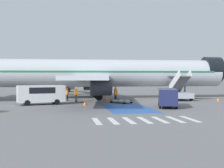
# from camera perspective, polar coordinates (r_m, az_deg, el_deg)

# --- Properties ---
(ground_plane) EXTENTS (600.00, 600.00, 0.00)m
(ground_plane) POSITION_cam_1_polar(r_m,az_deg,el_deg) (45.87, -2.09, -2.65)
(ground_plane) COLOR slate
(apron_leadline_yellow) EXTENTS (78.09, 1.45, 0.01)m
(apron_leadline_yellow) POSITION_cam_1_polar(r_m,az_deg,el_deg) (45.94, -0.82, -2.64)
(apron_leadline_yellow) COLOR gold
(apron_leadline_yellow) RESTS_ON ground_plane
(apron_stand_patch_blue) EXTENTS (4.57, 9.24, 0.01)m
(apron_stand_patch_blue) POSITION_cam_1_polar(r_m,az_deg,el_deg) (31.96, 2.97, -4.45)
(apron_stand_patch_blue) COLOR #2856A8
(apron_stand_patch_blue) RESTS_ON ground_plane
(apron_walkway_bar_0) EXTENTS (0.44, 3.60, 0.01)m
(apron_walkway_bar_0) POSITION_cam_1_polar(r_m,az_deg,el_deg) (22.93, -2.82, -6.80)
(apron_walkway_bar_0) COLOR silver
(apron_walkway_bar_0) RESTS_ON ground_plane
(apron_walkway_bar_1) EXTENTS (0.44, 3.60, 0.01)m
(apron_walkway_bar_1) POSITION_cam_1_polar(r_m,az_deg,el_deg) (23.09, 0.17, -6.74)
(apron_walkway_bar_1) COLOR silver
(apron_walkway_bar_1) RESTS_ON ground_plane
(apron_walkway_bar_2) EXTENTS (0.44, 3.60, 0.01)m
(apron_walkway_bar_2) POSITION_cam_1_polar(r_m,az_deg,el_deg) (23.32, 3.09, -6.66)
(apron_walkway_bar_2) COLOR silver
(apron_walkway_bar_2) RESTS_ON ground_plane
(apron_walkway_bar_3) EXTENTS (0.44, 3.60, 0.01)m
(apron_walkway_bar_3) POSITION_cam_1_polar(r_m,az_deg,el_deg) (23.60, 5.96, -6.57)
(apron_walkway_bar_3) COLOR silver
(apron_walkway_bar_3) RESTS_ON ground_plane
(apron_walkway_bar_4) EXTENTS (0.44, 3.60, 0.01)m
(apron_walkway_bar_4) POSITION_cam_1_polar(r_m,az_deg,el_deg) (23.94, 8.75, -6.46)
(apron_walkway_bar_4) COLOR silver
(apron_walkway_bar_4) RESTS_ON ground_plane
(apron_walkway_bar_5) EXTENTS (0.44, 3.60, 0.01)m
(apron_walkway_bar_5) POSITION_cam_1_polar(r_m,az_deg,el_deg) (24.34, 11.45, -6.34)
(apron_walkway_bar_5) COLOR silver
(apron_walkway_bar_5) RESTS_ON ground_plane
(apron_walkway_bar_6) EXTENTS (0.44, 3.60, 0.01)m
(apron_walkway_bar_6) POSITION_cam_1_polar(r_m,az_deg,el_deg) (24.78, 14.06, -6.22)
(apron_walkway_bar_6) COLOR silver
(apron_walkway_bar_6) RESTS_ON ground_plane
(airliner) EXTENTS (44.55, 35.45, 11.46)m
(airliner) POSITION_cam_1_polar(r_m,az_deg,el_deg) (45.74, -1.63, 2.01)
(airliner) COLOR #B7BCC4
(airliner) RESTS_ON ground_plane
(boarding_stairs_forward) EXTENTS (2.28, 5.26, 4.15)m
(boarding_stairs_forward) POSITION_cam_1_polar(r_m,az_deg,el_deg) (43.74, 12.26, -1.56)
(boarding_stairs_forward) COLOR #ADB2BA
(boarding_stairs_forward) RESTS_ON ground_plane
(fuel_tanker) EXTENTS (9.10, 3.06, 3.47)m
(fuel_tanker) POSITION_cam_1_polar(r_m,az_deg,el_deg) (65.84, -10.72, 0.11)
(fuel_tanker) COLOR #38383D
(fuel_tanker) RESTS_ON ground_plane
(service_van_0) EXTENTS (3.09, 5.12, 1.93)m
(service_van_0) POSITION_cam_1_polar(r_m,az_deg,el_deg) (33.38, 10.12, -2.21)
(service_van_0) COLOR #1E234C
(service_van_0) RESTS_ON ground_plane
(service_van_1) EXTENTS (5.59, 3.04, 2.20)m
(service_van_1) POSITION_cam_1_polar(r_m,az_deg,el_deg) (36.75, -12.84, -1.65)
(service_van_1) COLOR silver
(service_van_1) RESTS_ON ground_plane
(baggage_cart) EXTENTS (2.79, 2.97, 0.87)m
(baggage_cart) POSITION_cam_1_polar(r_m,az_deg,el_deg) (37.99, 1.70, -3.12)
(baggage_cart) COLOR gray
(baggage_cart) RESTS_ON ground_plane
(ground_crew_0) EXTENTS (0.47, 0.33, 1.84)m
(ground_crew_0) POSITION_cam_1_polar(r_m,az_deg,el_deg) (42.36, 0.65, -1.54)
(ground_crew_0) COLOR #191E38
(ground_crew_0) RESTS_ON ground_plane
(ground_crew_1) EXTENTS (0.48, 0.43, 1.61)m
(ground_crew_1) POSITION_cam_1_polar(r_m,az_deg,el_deg) (40.71, 0.70, -1.87)
(ground_crew_1) COLOR #191E38
(ground_crew_1) RESTS_ON ground_plane
(ground_crew_2) EXTENTS (0.46, 0.29, 1.82)m
(ground_crew_2) POSITION_cam_1_polar(r_m,az_deg,el_deg) (40.04, -6.57, -1.74)
(ground_crew_2) COLOR #2D2D33
(ground_crew_2) RESTS_ON ground_plane
(ground_crew_3) EXTENTS (0.39, 0.49, 1.68)m
(ground_crew_3) POSITION_cam_1_polar(r_m,az_deg,el_deg) (41.84, -8.20, -1.74)
(ground_crew_3) COLOR #2D2D33
(ground_crew_3) RESTS_ON ground_plane
(traffic_cone_0) EXTENTS (0.55, 0.55, 0.61)m
(traffic_cone_0) POSITION_cam_1_polar(r_m,az_deg,el_deg) (41.00, -0.96, -2.71)
(traffic_cone_0) COLOR orange
(traffic_cone_0) RESTS_ON ground_plane
(traffic_cone_1) EXTENTS (0.43, 0.43, 0.48)m
(traffic_cone_1) POSITION_cam_1_polar(r_m,az_deg,el_deg) (35.14, -4.97, -3.53)
(traffic_cone_1) COLOR orange
(traffic_cone_1) RESTS_ON ground_plane
(traffic_cone_2) EXTENTS (0.42, 0.42, 0.47)m
(traffic_cone_2) POSITION_cam_1_polar(r_m,az_deg,el_deg) (42.77, 18.84, -2.71)
(traffic_cone_2) COLOR orange
(traffic_cone_2) RESTS_ON ground_plane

